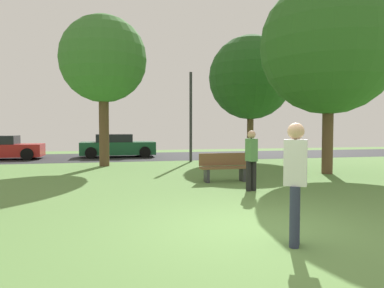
{
  "coord_description": "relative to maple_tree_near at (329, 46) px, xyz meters",
  "views": [
    {
      "loc": [
        -2.4,
        -5.57,
        1.74
      ],
      "look_at": [
        0.0,
        5.06,
        1.23
      ],
      "focal_mm": 33.83,
      "sensor_mm": 36.0,
      "label": 1
    }
  ],
  "objects": [
    {
      "name": "ground_plane",
      "position": [
        -5.52,
        -6.48,
        -4.74
      ],
      "size": [
        44.0,
        44.0,
        0.0
      ],
      "primitive_type": "plane",
      "color": "#5B8442"
    },
    {
      "name": "road_strip",
      "position": [
        -5.52,
        9.52,
        -4.74
      ],
      "size": [
        44.0,
        6.4,
        0.01
      ],
      "primitive_type": "cube",
      "color": "#28282B",
      "rests_on": "ground_plane"
    },
    {
      "name": "maple_tree_near",
      "position": [
        0.0,
        0.0,
        0.0
      ],
      "size": [
        5.07,
        5.07,
        7.29
      ],
      "color": "brown",
      "rests_on": "ground_plane"
    },
    {
      "name": "maple_tree_far",
      "position": [
        -0.48,
        6.49,
        -0.32
      ],
      "size": [
        4.53,
        4.53,
        6.7
      ],
      "color": "brown",
      "rests_on": "ground_plane"
    },
    {
      "name": "oak_tree_center",
      "position": [
        -8.2,
        4.55,
        -0.01
      ],
      "size": [
        3.84,
        3.84,
        6.68
      ],
      "color": "brown",
      "rests_on": "ground_plane"
    },
    {
      "name": "person_catcher",
      "position": [
        -5.3,
        -7.3,
        -3.73
      ],
      "size": [
        0.39,
        0.36,
        1.8
      ],
      "rotation": [
        0.0,
        0.0,
        2.57
      ],
      "color": "#2D334C",
      "rests_on": "ground_plane"
    },
    {
      "name": "person_walking",
      "position": [
        -4.19,
        -2.85,
        -3.83
      ],
      "size": [
        0.3,
        0.34,
        1.65
      ],
      "rotation": [
        0.0,
        0.0,
        1.68
      ],
      "color": "black",
      "rests_on": "ground_plane"
    },
    {
      "name": "parked_car_red",
      "position": [
        -13.72,
        9.18,
        -4.14
      ],
      "size": [
        4.18,
        1.93,
        1.29
      ],
      "color": "#B21E1E",
      "rests_on": "ground_plane"
    },
    {
      "name": "parked_car_green",
      "position": [
        -7.54,
        9.57,
        -4.12
      ],
      "size": [
        4.26,
        2.07,
        1.34
      ],
      "color": "#195633",
      "rests_on": "ground_plane"
    },
    {
      "name": "park_bench",
      "position": [
        -4.37,
        -1.02,
        -4.28
      ],
      "size": [
        1.6,
        0.45,
        0.9
      ],
      "rotation": [
        0.0,
        0.0,
        3.14
      ],
      "color": "brown",
      "rests_on": "ground_plane"
    },
    {
      "name": "street_lamp_post",
      "position": [
        -3.98,
        5.72,
        -2.49
      ],
      "size": [
        0.14,
        0.14,
        4.5
      ],
      "primitive_type": "cylinder",
      "color": "#2D2D33",
      "rests_on": "ground_plane"
    }
  ]
}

